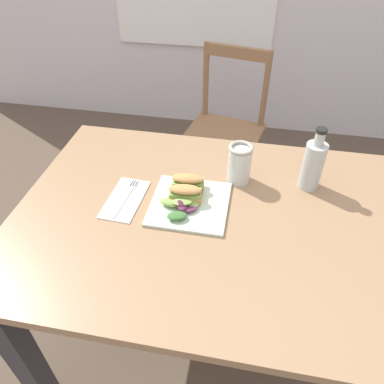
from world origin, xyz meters
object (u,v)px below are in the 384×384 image
(sandwich_half_front, at_px, (185,193))
(sandwich_half_back, at_px, (188,182))
(chair_wooden_far, at_px, (225,131))
(mason_jar_iced_tea, at_px, (239,165))
(fork_on_napkin, at_px, (127,195))
(plate_lunch, at_px, (190,204))
(bottle_cold_brew, at_px, (312,167))
(dining_table, at_px, (209,243))

(sandwich_half_front, bearing_deg, sandwich_half_back, 92.42)
(chair_wooden_far, distance_m, mason_jar_iced_tea, 0.88)
(chair_wooden_far, distance_m, sandwich_half_back, 0.94)
(mason_jar_iced_tea, bearing_deg, fork_on_napkin, -156.33)
(plate_lunch, distance_m, fork_on_napkin, 0.21)
(chair_wooden_far, xyz_separation_m, bottle_cold_brew, (0.36, -0.78, 0.37))
(dining_table, height_order, fork_on_napkin, fork_on_napkin)
(fork_on_napkin, xyz_separation_m, mason_jar_iced_tea, (0.34, 0.15, 0.06))
(dining_table, bearing_deg, sandwich_half_front, 153.30)
(dining_table, relative_size, bottle_cold_brew, 5.52)
(chair_wooden_far, height_order, sandwich_half_back, chair_wooden_far)
(sandwich_half_back, height_order, fork_on_napkin, sandwich_half_back)
(sandwich_half_front, distance_m, mason_jar_iced_tea, 0.21)
(mason_jar_iced_tea, bearing_deg, dining_table, -109.45)
(fork_on_napkin, bearing_deg, dining_table, -7.74)
(sandwich_half_front, distance_m, bottle_cold_brew, 0.42)
(chair_wooden_far, distance_m, sandwich_half_front, 1.00)
(dining_table, xyz_separation_m, sandwich_half_back, (-0.09, 0.10, 0.17))
(sandwich_half_back, relative_size, bottle_cold_brew, 0.49)
(sandwich_half_back, bearing_deg, sandwich_half_front, -87.58)
(plate_lunch, relative_size, mason_jar_iced_tea, 1.76)
(plate_lunch, height_order, sandwich_half_front, sandwich_half_front)
(chair_wooden_far, height_order, bottle_cold_brew, bottle_cold_brew)
(plate_lunch, distance_m, sandwich_half_front, 0.04)
(mason_jar_iced_tea, bearing_deg, sandwich_half_front, -136.62)
(fork_on_napkin, relative_size, mason_jar_iced_tea, 1.35)
(plate_lunch, bearing_deg, sandwich_half_back, 105.58)
(plate_lunch, xyz_separation_m, bottle_cold_brew, (0.37, 0.17, 0.07))
(chair_wooden_far, xyz_separation_m, sandwich_half_front, (-0.03, -0.94, 0.33))
(bottle_cold_brew, bearing_deg, sandwich_half_back, -165.38)
(sandwich_half_front, height_order, mason_jar_iced_tea, mason_jar_iced_tea)
(sandwich_half_front, bearing_deg, fork_on_napkin, -178.22)
(sandwich_half_front, height_order, sandwich_half_back, same)
(plate_lunch, height_order, mason_jar_iced_tea, mason_jar_iced_tea)
(chair_wooden_far, bearing_deg, dining_table, -86.71)
(dining_table, bearing_deg, sandwich_half_back, 132.06)
(dining_table, distance_m, mason_jar_iced_tea, 0.28)
(fork_on_napkin, distance_m, bottle_cold_brew, 0.60)
(dining_table, xyz_separation_m, fork_on_napkin, (-0.28, 0.04, 0.13))
(dining_table, distance_m, plate_lunch, 0.15)
(plate_lunch, relative_size, bottle_cold_brew, 1.10)
(sandwich_half_back, height_order, mason_jar_iced_tea, mason_jar_iced_tea)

